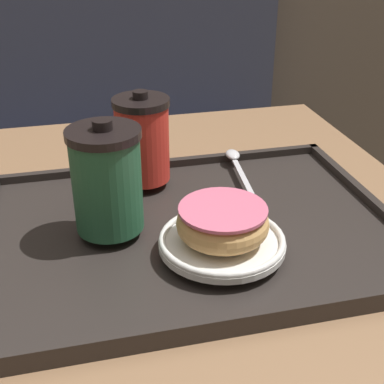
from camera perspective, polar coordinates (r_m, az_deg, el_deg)
booth_bench at (r=1.67m, az=-11.77°, el=-1.64°), size 1.28×0.44×1.00m
cafe_table at (r=0.82m, az=-1.96°, el=-14.83°), size 0.77×0.88×0.75m
serving_tray at (r=0.70m, az=0.00°, el=-4.11°), size 0.53×0.39×0.02m
coffee_cup_front at (r=0.65m, az=-9.07°, el=1.34°), size 0.09×0.09×0.14m
coffee_cup_rear at (r=0.77m, az=-5.32°, el=5.65°), size 0.08×0.08×0.13m
plate_with_chocolate_donut at (r=0.64m, az=3.22°, el=-5.24°), size 0.15×0.15×0.01m
donut_chocolate_glazed at (r=0.62m, az=3.28°, el=-3.20°), size 0.11×0.11×0.04m
spoon at (r=0.84m, az=4.69°, el=3.27°), size 0.03×0.16×0.01m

